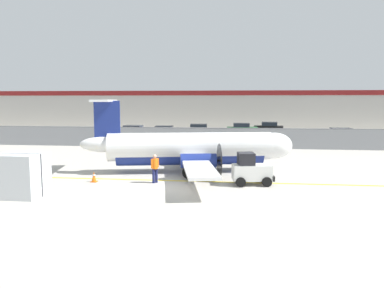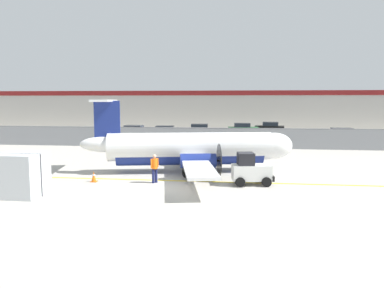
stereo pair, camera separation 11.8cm
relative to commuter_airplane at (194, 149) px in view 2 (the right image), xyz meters
The scene contains 17 objects.
ground_plane 3.57m from the commuter_airplane, 107.60° to the right, with size 140.00×140.00×0.01m.
perimeter_fence 13.01m from the commuter_airplane, 94.26° to the left, with size 98.00×0.10×2.10m.
parking_lot_strip 24.53m from the commuter_airplane, 92.26° to the left, with size 98.00×17.00×0.12m.
background_building 42.99m from the commuter_airplane, 91.29° to the left, with size 91.00×8.10×6.50m.
commuter_airplane is the anchor object (origin of this frame).
baggage_tug 5.21m from the commuter_airplane, 43.80° to the right, with size 2.48×1.70×1.88m.
ground_crew_worker 4.26m from the commuter_airplane, 116.98° to the right, with size 0.48×0.48×1.70m.
cargo_container 11.08m from the commuter_airplane, 137.17° to the right, with size 2.46×2.07×2.20m.
traffic_cone_near_left 3.37m from the commuter_airplane, 121.49° to the left, with size 0.36×0.36×0.64m.
traffic_cone_near_right 6.96m from the commuter_airplane, 145.02° to the right, with size 0.36×0.36×0.64m.
parked_car_0 29.13m from the commuter_airplane, 120.28° to the left, with size 4.35×2.33×1.58m.
parked_car_1 23.65m from the commuter_airplane, 115.91° to the left, with size 4.32×2.25×1.58m.
parked_car_2 21.79m from the commuter_airplane, 106.62° to the left, with size 4.31×2.23×1.58m.
parked_car_3 24.94m from the commuter_airplane, 94.71° to the left, with size 4.27×2.15×1.58m.
parked_car_4 27.82m from the commuter_airplane, 82.44° to the left, with size 4.28×2.18×1.58m.
parked_car_5 31.76m from the commuter_airplane, 76.10° to the left, with size 4.39×2.43×1.58m.
parked_car_6 24.48m from the commuter_airplane, 52.96° to the left, with size 4.26×2.13×1.58m.
Camera 2 is at (3.91, -20.08, 4.89)m, focal length 35.00 mm.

